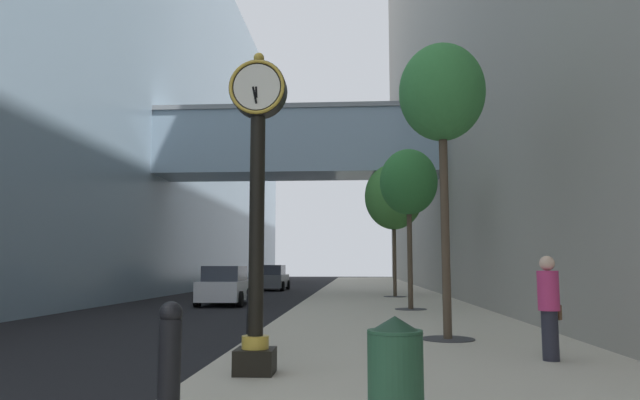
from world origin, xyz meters
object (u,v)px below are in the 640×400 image
(bollard_nearest, at_px, (170,355))
(pedestrian_walking, at_px, (549,305))
(car_grey_near, at_px, (271,278))
(street_tree_near, at_px, (442,96))
(bollard_third, at_px, (253,315))
(car_white_mid, at_px, (226,286))
(street_tree_mid_near, at_px, (409,183))
(street_tree_mid_far, at_px, (394,197))
(street_clock, at_px, (257,192))
(trash_bin, at_px, (395,372))

(bollard_nearest, xyz_separation_m, pedestrian_walking, (5.05, 3.69, 0.28))
(bollard_nearest, bearing_deg, car_grey_near, 96.60)
(bollard_nearest, xyz_separation_m, street_tree_near, (3.81, 6.27, 4.58))
(bollard_third, relative_size, car_white_mid, 0.28)
(street_tree_near, relative_size, pedestrian_walking, 3.77)
(bollard_nearest, distance_m, pedestrian_walking, 6.26)
(pedestrian_walking, bearing_deg, bollard_nearest, -143.85)
(street_tree_mid_near, height_order, street_tree_mid_far, street_tree_mid_far)
(pedestrian_walking, height_order, car_white_mid, pedestrian_walking)
(bollard_nearest, bearing_deg, car_white_mid, 101.17)
(street_tree_near, bearing_deg, street_tree_mid_near, 90.00)
(bollard_nearest, distance_m, street_tree_mid_near, 15.35)
(street_clock, distance_m, trash_bin, 3.83)
(street_clock, bearing_deg, pedestrian_walking, 17.41)
(street_tree_mid_far, bearing_deg, car_grey_near, 127.18)
(bollard_third, distance_m, street_tree_near, 6.14)
(street_clock, bearing_deg, trash_bin, -56.42)
(street_clock, bearing_deg, car_grey_near, 98.01)
(street_clock, xyz_separation_m, pedestrian_walking, (4.56, 1.43, -1.70))
(bollard_third, distance_m, trash_bin, 5.70)
(street_clock, height_order, street_tree_mid_far, street_tree_mid_far)
(bollard_third, distance_m, pedestrian_walking, 5.17)
(street_clock, height_order, bollard_nearest, street_clock)
(pedestrian_walking, bearing_deg, street_tree_near, 115.67)
(trash_bin, height_order, car_white_mid, car_white_mid)
(street_clock, distance_m, bollard_third, 3.24)
(street_tree_mid_far, bearing_deg, pedestrian_walking, -86.22)
(street_clock, distance_m, street_tree_mid_far, 20.61)
(bollard_third, xyz_separation_m, trash_bin, (2.29, -5.22, -0.06))
(street_tree_near, height_order, street_tree_mid_far, street_tree_mid_far)
(street_tree_near, xyz_separation_m, car_white_mid, (-7.40, 11.94, -4.53))
(bollard_nearest, height_order, street_tree_mid_far, street_tree_mid_far)
(car_white_mid, bearing_deg, car_grey_near, 90.63)
(bollard_third, height_order, car_white_mid, car_white_mid)
(bollard_nearest, relative_size, street_tree_mid_far, 0.17)
(street_tree_mid_far, bearing_deg, trash_bin, -93.80)
(street_tree_mid_far, xyz_separation_m, car_white_mid, (-7.40, -4.26, -4.26))
(street_tree_mid_far, xyz_separation_m, pedestrian_walking, (1.24, -18.78, -4.03))
(bollard_third, relative_size, street_tree_mid_near, 0.20)
(street_tree_mid_far, height_order, car_grey_near, street_tree_mid_far)
(street_clock, xyz_separation_m, street_tree_mid_near, (3.32, 12.11, 1.85))
(street_tree_near, relative_size, car_white_mid, 1.53)
(street_tree_near, distance_m, trash_bin, 8.30)
(bollard_third, relative_size, street_tree_near, 0.18)
(pedestrian_walking, bearing_deg, street_tree_mid_far, 93.78)
(street_clock, height_order, trash_bin, street_clock)
(street_tree_mid_near, distance_m, trash_bin, 15.39)
(car_grey_near, bearing_deg, street_tree_mid_far, -52.82)
(bollard_third, height_order, street_tree_mid_far, street_tree_mid_far)
(street_tree_near, relative_size, trash_bin, 6.02)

